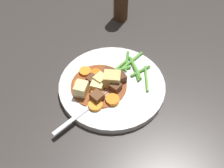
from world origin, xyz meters
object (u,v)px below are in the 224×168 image
object	(u,v)px
carrot_slice_5	(79,84)
meat_chunk_2	(97,97)
dinner_plate	(112,86)
carrot_slice_0	(96,94)
carrot_slice_4	(113,100)
carrot_slice_6	(99,78)
meat_chunk_0	(120,80)
meat_chunk_3	(107,74)
fork	(86,109)
carrot_slice_1	(95,105)
carrot_slice_2	(85,72)
potato_chunk_0	(97,85)
potato_chunk_1	(110,80)
carrot_slice_3	(96,74)
potato_chunk_2	(100,80)
potato_chunk_3	(81,90)
meat_chunk_1	(116,87)
meat_chunk_4	(93,81)

from	to	relation	value
carrot_slice_5	meat_chunk_2	distance (m)	0.06
dinner_plate	carrot_slice_0	bearing A→B (deg)	18.82
carrot_slice_0	carrot_slice_4	world-z (taller)	same
carrot_slice_4	carrot_slice_6	world-z (taller)	same
meat_chunk_0	meat_chunk_2	world-z (taller)	same
meat_chunk_3	fork	world-z (taller)	meat_chunk_3
carrot_slice_1	meat_chunk_3	xyz separation A→B (m)	(-0.06, -0.07, 0.01)
carrot_slice_6	dinner_plate	bearing A→B (deg)	134.14
carrot_slice_1	carrot_slice_2	world-z (taller)	carrot_slice_2
carrot_slice_2	potato_chunk_0	size ratio (longest dim) A/B	1.03
potato_chunk_0	potato_chunk_1	distance (m)	0.03
carrot_slice_3	meat_chunk_0	bearing A→B (deg)	136.02
potato_chunk_1	meat_chunk_3	xyz separation A→B (m)	(-0.00, -0.03, -0.01)
carrot_slice_0	carrot_slice_1	world-z (taller)	carrot_slice_0
carrot_slice_3	meat_chunk_3	world-z (taller)	meat_chunk_3
potato_chunk_1	fork	xyz separation A→B (m)	(0.08, 0.05, -0.02)
carrot_slice_1	carrot_slice_4	distance (m)	0.04
carrot_slice_6	meat_chunk_3	distance (m)	0.02
dinner_plate	potato_chunk_0	world-z (taller)	potato_chunk_0
carrot_slice_2	meat_chunk_0	bearing A→B (deg)	137.62
carrot_slice_0	potato_chunk_2	xyz separation A→B (m)	(-0.02, -0.03, 0.01)
potato_chunk_1	potato_chunk_0	bearing A→B (deg)	-7.81
potato_chunk_3	fork	distance (m)	0.05
carrot_slice_1	potato_chunk_3	distance (m)	0.05
carrot_slice_3	meat_chunk_2	distance (m)	0.08
carrot_slice_1	meat_chunk_2	xyz separation A→B (m)	(-0.01, -0.01, 0.01)
carrot_slice_6	meat_chunk_1	world-z (taller)	meat_chunk_1
dinner_plate	potato_chunk_3	distance (m)	0.08
carrot_slice_3	potato_chunk_3	bearing A→B (deg)	39.90
meat_chunk_1	potato_chunk_0	bearing A→B (deg)	-32.48
dinner_plate	carrot_slice_4	world-z (taller)	carrot_slice_4
carrot_slice_0	meat_chunk_4	xyz separation A→B (m)	(-0.01, -0.04, 0.00)
meat_chunk_2	fork	size ratio (longest dim) A/B	0.16
potato_chunk_1	carrot_slice_1	bearing A→B (deg)	38.65
meat_chunk_0	carrot_slice_2	bearing A→B (deg)	-42.38
meat_chunk_4	fork	xyz separation A→B (m)	(0.04, 0.07, -0.01)
meat_chunk_0	carrot_slice_6	bearing A→B (deg)	-32.85
potato_chunk_0	carrot_slice_0	bearing A→B (deg)	62.74
carrot_slice_4	meat_chunk_3	world-z (taller)	meat_chunk_3
potato_chunk_0	fork	size ratio (longest dim) A/B	0.17
carrot_slice_6	potato_chunk_1	xyz separation A→B (m)	(-0.02, 0.03, 0.01)
carrot_slice_3	fork	world-z (taller)	carrot_slice_3
carrot_slice_0	carrot_slice_5	size ratio (longest dim) A/B	1.00
potato_chunk_0	meat_chunk_2	size ratio (longest dim) A/B	1.08
dinner_plate	fork	xyz separation A→B (m)	(0.08, 0.05, 0.01)
carrot_slice_0	meat_chunk_2	distance (m)	0.02
meat_chunk_1	meat_chunk_4	distance (m)	0.06
carrot_slice_1	meat_chunk_3	size ratio (longest dim) A/B	1.35
meat_chunk_2	fork	xyz separation A→B (m)	(0.03, 0.02, -0.01)
carrot_slice_1	meat_chunk_4	distance (m)	0.07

